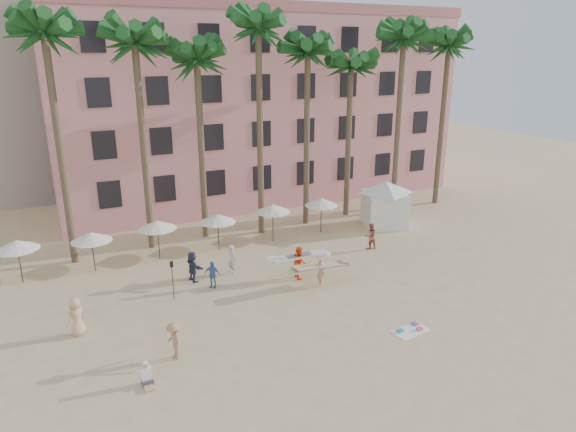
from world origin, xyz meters
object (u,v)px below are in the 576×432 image
(cabana, at_px, (385,200))
(carrier_white, at_px, (299,261))
(carrier_yellow, at_px, (321,269))
(pink_hotel, at_px, (252,107))

(cabana, bearing_deg, carrier_white, -150.83)
(carrier_yellow, relative_size, carrier_white, 1.07)
(carrier_yellow, bearing_deg, pink_hotel, 78.16)
(pink_hotel, relative_size, carrier_white, 10.74)
(cabana, bearing_deg, pink_hotel, 110.21)
(cabana, distance_m, carrier_yellow, 12.17)
(cabana, relative_size, carrier_yellow, 1.64)
(pink_hotel, xyz_separation_m, carrier_yellow, (-4.49, -21.41, -7.00))
(cabana, xyz_separation_m, carrier_yellow, (-9.68, -7.30, -1.06))
(cabana, bearing_deg, carrier_yellow, -142.99)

